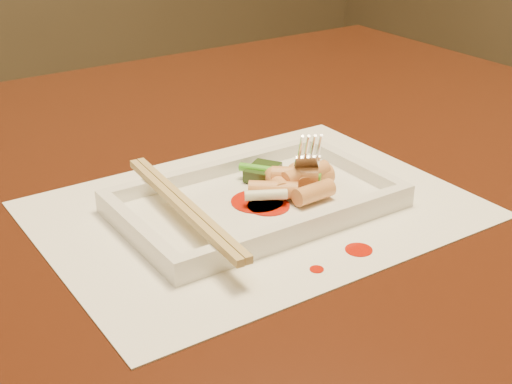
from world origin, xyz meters
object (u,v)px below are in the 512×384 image
table (140,269)px  plate_base (256,205)px  placemat (256,210)px  chopstick_a (180,206)px  fork (305,110)px

table → plate_base: plate_base is taller
placemat → plate_base: plate_base is taller
table → plate_base: bearing=-57.4°
chopstick_a → fork: size_ratio=1.62×
table → fork: (0.14, -0.10, 0.18)m
chopstick_a → placemat: bearing=-0.0°
placemat → chopstick_a: size_ratio=1.77×
table → plate_base: 0.18m
plate_base → fork: bearing=14.4°
table → placemat: size_ratio=3.50×
placemat → chopstick_a: (-0.08, 0.00, 0.03)m
table → fork: size_ratio=10.00×
table → chopstick_a: size_ratio=6.19×
chopstick_a → fork: bearing=6.8°
table → placemat: 0.17m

